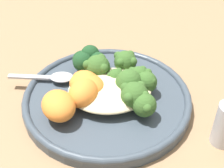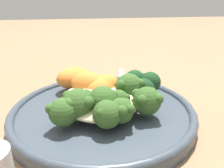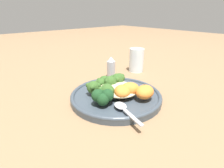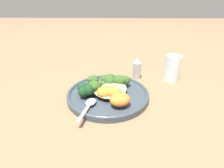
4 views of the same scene
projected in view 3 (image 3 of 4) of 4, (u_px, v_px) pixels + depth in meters
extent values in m
plane|color=#846647|center=(113.00, 97.00, 0.55)|extent=(4.00, 4.00, 0.00)
cylinder|color=#38424C|center=(116.00, 97.00, 0.53)|extent=(0.27, 0.27, 0.02)
torus|color=#38424C|center=(116.00, 95.00, 0.53)|extent=(0.27, 0.27, 0.01)
ellipsoid|color=beige|center=(117.00, 88.00, 0.53)|extent=(0.13, 0.11, 0.02)
ellipsoid|color=#ADC675|center=(122.00, 87.00, 0.55)|extent=(0.09, 0.07, 0.02)
sphere|color=#335623|center=(119.00, 79.00, 0.59)|extent=(0.04, 0.04, 0.04)
sphere|color=#335623|center=(116.00, 78.00, 0.58)|extent=(0.01, 0.01, 0.01)
sphere|color=#335623|center=(122.00, 76.00, 0.59)|extent=(0.01, 0.01, 0.01)
ellipsoid|color=#ADC675|center=(121.00, 88.00, 0.54)|extent=(0.07, 0.04, 0.01)
sphere|color=#335623|center=(117.00, 80.00, 0.57)|extent=(0.04, 0.04, 0.04)
sphere|color=#335623|center=(112.00, 78.00, 0.57)|extent=(0.02, 0.02, 0.02)
sphere|color=#335623|center=(117.00, 80.00, 0.55)|extent=(0.02, 0.02, 0.02)
sphere|color=#335623|center=(122.00, 78.00, 0.56)|extent=(0.02, 0.02, 0.02)
sphere|color=#335623|center=(118.00, 76.00, 0.58)|extent=(0.02, 0.02, 0.02)
ellipsoid|color=#ADC675|center=(119.00, 89.00, 0.53)|extent=(0.08, 0.02, 0.02)
sphere|color=#335623|center=(111.00, 82.00, 0.55)|extent=(0.04, 0.04, 0.04)
sphere|color=#335623|center=(107.00, 81.00, 0.54)|extent=(0.02, 0.02, 0.02)
sphere|color=#335623|center=(115.00, 79.00, 0.56)|extent=(0.02, 0.02, 0.02)
ellipsoid|color=#ADC675|center=(115.00, 88.00, 0.54)|extent=(0.10, 0.03, 0.02)
sphere|color=#335623|center=(103.00, 81.00, 0.57)|extent=(0.04, 0.04, 0.04)
sphere|color=#335623|center=(99.00, 80.00, 0.56)|extent=(0.01, 0.01, 0.01)
sphere|color=#335623|center=(106.00, 81.00, 0.55)|extent=(0.01, 0.01, 0.01)
sphere|color=#335623|center=(105.00, 78.00, 0.58)|extent=(0.01, 0.01, 0.01)
ellipsoid|color=#ADC675|center=(113.00, 89.00, 0.53)|extent=(0.09, 0.04, 0.01)
sphere|color=#335623|center=(101.00, 84.00, 0.55)|extent=(0.03, 0.03, 0.03)
sphere|color=#335623|center=(97.00, 82.00, 0.55)|extent=(0.01, 0.01, 0.01)
sphere|color=#335623|center=(101.00, 83.00, 0.54)|extent=(0.01, 0.01, 0.01)
sphere|color=#335623|center=(105.00, 82.00, 0.55)|extent=(0.01, 0.01, 0.01)
sphere|color=#335623|center=(102.00, 80.00, 0.56)|extent=(0.01, 0.01, 0.01)
ellipsoid|color=#ADC675|center=(117.00, 91.00, 0.52)|extent=(0.06, 0.05, 0.02)
sphere|color=#335623|center=(107.00, 88.00, 0.52)|extent=(0.03, 0.03, 0.03)
sphere|color=#335623|center=(103.00, 87.00, 0.52)|extent=(0.01, 0.01, 0.01)
sphere|color=#335623|center=(109.00, 88.00, 0.51)|extent=(0.01, 0.01, 0.01)
sphere|color=#335623|center=(108.00, 85.00, 0.53)|extent=(0.01, 0.01, 0.01)
ellipsoid|color=#ADC675|center=(110.00, 92.00, 0.52)|extent=(0.08, 0.08, 0.01)
sphere|color=#335623|center=(93.00, 87.00, 0.52)|extent=(0.04, 0.04, 0.04)
sphere|color=#335623|center=(88.00, 85.00, 0.52)|extent=(0.01, 0.01, 0.01)
sphere|color=#335623|center=(92.00, 87.00, 0.50)|extent=(0.01, 0.01, 0.01)
sphere|color=#335623|center=(98.00, 86.00, 0.51)|extent=(0.01, 0.01, 0.01)
sphere|color=#335623|center=(94.00, 83.00, 0.53)|extent=(0.01, 0.01, 0.01)
ellipsoid|color=#ADC675|center=(117.00, 93.00, 0.51)|extent=(0.03, 0.07, 0.02)
sphere|color=#335623|center=(107.00, 91.00, 0.49)|extent=(0.04, 0.04, 0.04)
sphere|color=#335623|center=(101.00, 89.00, 0.48)|extent=(0.02, 0.02, 0.02)
sphere|color=#335623|center=(111.00, 91.00, 0.47)|extent=(0.02, 0.02, 0.02)
sphere|color=#335623|center=(109.00, 87.00, 0.50)|extent=(0.02, 0.02, 0.02)
ellipsoid|color=orange|center=(145.00, 92.00, 0.49)|extent=(0.06, 0.07, 0.04)
ellipsoid|color=orange|center=(123.00, 91.00, 0.50)|extent=(0.08, 0.08, 0.03)
ellipsoid|color=orange|center=(121.00, 92.00, 0.49)|extent=(0.06, 0.06, 0.04)
ellipsoid|color=orange|center=(130.00, 89.00, 0.50)|extent=(0.07, 0.07, 0.04)
sphere|color=#193D1E|center=(99.00, 95.00, 0.48)|extent=(0.03, 0.03, 0.03)
sphere|color=#193D1E|center=(98.00, 96.00, 0.46)|extent=(0.03, 0.03, 0.03)
sphere|color=#193D1E|center=(103.00, 99.00, 0.45)|extent=(0.03, 0.03, 0.03)
sphere|color=#193D1E|center=(108.00, 95.00, 0.46)|extent=(0.03, 0.03, 0.03)
sphere|color=#193D1E|center=(105.00, 95.00, 0.48)|extent=(0.03, 0.03, 0.03)
cube|color=#B7B7BC|center=(133.00, 117.00, 0.40)|extent=(0.07, 0.03, 0.00)
ellipsoid|color=#B7B7BC|center=(120.00, 106.00, 0.45)|extent=(0.05, 0.04, 0.01)
cylinder|color=silver|center=(136.00, 60.00, 0.77)|extent=(0.06, 0.06, 0.10)
cylinder|color=#B2B2B7|center=(111.00, 70.00, 0.69)|extent=(0.03, 0.03, 0.07)
cone|color=#B2B2B7|center=(111.00, 59.00, 0.68)|extent=(0.03, 0.03, 0.02)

